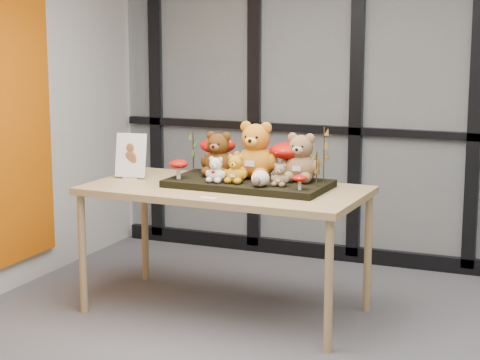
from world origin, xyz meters
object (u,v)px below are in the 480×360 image
at_px(mushroom_back_right, 288,159).
at_px(sign_holder, 131,157).
at_px(bear_small_yellow, 236,167).
at_px(plush_cream_hedgehog, 260,178).
at_px(bear_beige_small, 280,174).
at_px(bear_brown_medium, 219,151).
at_px(display_table, 225,197).
at_px(bear_tan_back, 301,155).
at_px(diorama_tray, 249,184).
at_px(mushroom_front_left, 178,168).
at_px(mushroom_front_right, 300,181).
at_px(bear_pooh_yellow, 256,147).
at_px(mushroom_back_left, 218,153).
at_px(bear_white_bow, 216,168).

xyz_separation_m(mushroom_back_right, sign_holder, (-1.07, -0.16, -0.03)).
distance_m(bear_small_yellow, plush_cream_hedgehog, 0.20).
relative_size(bear_beige_small, mushroom_back_right, 0.59).
height_order(bear_brown_medium, plush_cream_hedgehog, bear_brown_medium).
height_order(display_table, bear_tan_back, bear_tan_back).
height_order(diorama_tray, sign_holder, sign_holder).
bearing_deg(plush_cream_hedgehog, mushroom_front_left, 177.50).
relative_size(mushroom_front_left, mushroom_front_right, 1.37).
bearing_deg(bear_tan_back, bear_pooh_yellow, -175.36).
relative_size(bear_tan_back, mushroom_front_left, 2.46).
relative_size(mushroom_back_left, mushroom_front_right, 2.62).
xyz_separation_m(diorama_tray, bear_white_bow, (-0.16, -0.14, 0.11)).
bearing_deg(bear_beige_small, bear_brown_medium, 161.22).
height_order(bear_beige_small, sign_holder, sign_holder).
xyz_separation_m(bear_brown_medium, mushroom_back_left, (-0.05, 0.10, -0.03)).
bearing_deg(mushroom_front_right, sign_holder, 173.28).
bearing_deg(mushroom_back_right, bear_small_yellow, -135.58).
height_order(bear_tan_back, mushroom_front_left, bear_tan_back).
xyz_separation_m(bear_brown_medium, mushroom_front_right, (0.65, -0.25, -0.11)).
bearing_deg(diorama_tray, bear_small_yellow, -107.18).
xyz_separation_m(bear_beige_small, plush_cream_hedgehog, (-0.11, -0.06, -0.02)).
distance_m(bear_beige_small, mushroom_front_left, 0.70).
xyz_separation_m(bear_tan_back, bear_white_bow, (-0.48, -0.25, -0.08)).
relative_size(display_table, plush_cream_hedgehog, 16.11).
relative_size(bear_tan_back, sign_holder, 1.12).
relative_size(bear_brown_medium, mushroom_back_right, 1.22).
relative_size(bear_pooh_yellow, bear_brown_medium, 1.26).
relative_size(display_table, bear_white_bow, 10.07).
bearing_deg(bear_tan_back, diorama_tray, -159.91).
relative_size(display_table, mushroom_back_left, 6.86).
bearing_deg(plush_cream_hedgehog, bear_brown_medium, 149.44).
bearing_deg(mushroom_back_left, plush_cream_hedgehog, -37.89).
bearing_deg(bear_pooh_yellow, mushroom_back_right, 14.49).
height_order(bear_pooh_yellow, bear_beige_small, bear_pooh_yellow).
xyz_separation_m(display_table, bear_pooh_yellow, (0.15, 0.15, 0.31)).
bearing_deg(mushroom_back_left, diorama_tray, -30.58).
height_order(bear_white_bow, sign_holder, sign_holder).
bearing_deg(mushroom_back_right, display_table, -150.65).
relative_size(display_table, bear_tan_back, 5.33).
relative_size(diorama_tray, mushroom_front_left, 7.45).
bearing_deg(sign_holder, diorama_tray, -6.17).
height_order(bear_brown_medium, mushroom_back_right, bear_brown_medium).
distance_m(bear_white_bow, mushroom_front_left, 0.28).
height_order(mushroom_back_left, mushroom_front_right, mushroom_back_left).
relative_size(plush_cream_hedgehog, mushroom_back_right, 0.43).
relative_size(bear_small_yellow, mushroom_back_right, 0.76).
bearing_deg(bear_white_bow, display_table, 72.24).
distance_m(plush_cream_hedgehog, mushroom_front_right, 0.26).
bearing_deg(bear_small_yellow, display_table, 152.01).
bearing_deg(mushroom_back_right, bear_brown_medium, -172.74).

